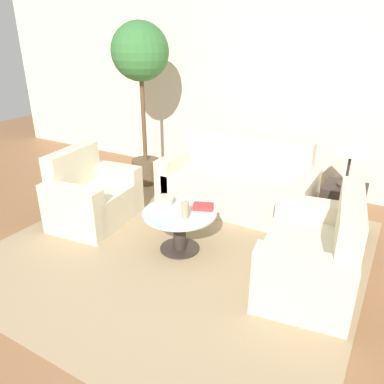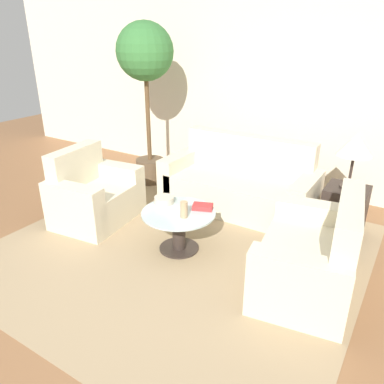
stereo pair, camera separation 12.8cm
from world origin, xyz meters
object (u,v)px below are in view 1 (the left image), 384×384
table_lamp (353,144)px  potted_plant (141,68)px  sofa_main (237,185)px  book_stack (203,207)px  vase (185,210)px  loveseat (316,256)px  armchair (91,198)px  coffee_table (180,226)px  bowl (164,200)px

table_lamp → potted_plant: size_ratio=0.27×
sofa_main → book_stack: bearing=-85.2°
sofa_main → potted_plant: bearing=176.4°
sofa_main → vase: size_ratio=11.66×
potted_plant → loveseat: bearing=-24.2°
armchair → table_lamp: bearing=-71.1°
book_stack → sofa_main: bearing=73.4°
armchair → coffee_table: armchair is taller
loveseat → coffee_table: 1.33m
vase → bowl: (-0.35, 0.16, -0.05)m
armchair → book_stack: 1.42m
table_lamp → bowl: 2.03m
sofa_main → armchair: size_ratio=1.80×
potted_plant → armchair: bearing=-82.2°
sofa_main → armchair: sofa_main is taller
vase → bowl: vase is taller
coffee_table → book_stack: bearing=47.8°
potted_plant → book_stack: (1.58, -1.16, -1.17)m
armchair → vase: bearing=-100.7°
bowl → book_stack: size_ratio=0.88×
table_lamp → bowl: table_lamp is taller
loveseat → table_lamp: bearing=171.0°
sofa_main → coffee_table: size_ratio=2.55×
sofa_main → vase: bearing=-88.7°
sofa_main → coffee_table: sofa_main is taller
bowl → book_stack: (0.41, 0.09, -0.01)m
armchair → bowl: armchair is taller
bowl → table_lamp: bearing=36.3°
table_lamp → vase: size_ratio=3.69×
vase → bowl: size_ratio=0.79×
coffee_table → table_lamp: size_ratio=1.24×
sofa_main → vase: sofa_main is taller
sofa_main → coffee_table: (-0.08, -1.25, -0.01)m
loveseat → potted_plant: (-2.74, 1.23, 1.34)m
book_stack → bowl: bearing=170.6°
armchair → loveseat: 2.56m
loveseat → potted_plant: potted_plant is taller
table_lamp → potted_plant: (-2.75, 0.08, 0.62)m
table_lamp → book_stack: 1.67m
vase → coffee_table: bearing=149.2°
armchair → loveseat: size_ratio=0.81×
coffee_table → loveseat: bearing=4.8°
loveseat → vase: bearing=-90.4°
potted_plant → bowl: potted_plant is taller
book_stack → coffee_table: bearing=-153.5°
sofa_main → vase: 1.33m
bowl → book_stack: bowl is taller
table_lamp → book_stack: size_ratio=2.58×
sofa_main → table_lamp: bearing=0.4°
table_lamp → vase: (-1.22, -1.32, -0.49)m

